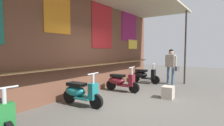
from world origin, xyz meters
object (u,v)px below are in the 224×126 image
scooter_teal (80,92)px  scooter_maroon (120,81)px  scooter_black (144,75)px  shopper_with_handbag (171,63)px  merchandise_crate (168,92)px

scooter_teal → scooter_maroon: 2.15m
scooter_black → scooter_teal: bearing=-94.5°
shopper_with_handbag → merchandise_crate: 2.73m
scooter_black → merchandise_crate: size_ratio=3.29×
scooter_maroon → merchandise_crate: size_ratio=3.29×
scooter_black → merchandise_crate: scooter_black is taller
scooter_teal → scooter_maroon: size_ratio=1.00×
merchandise_crate → shopper_with_handbag: bearing=15.1°
scooter_maroon → merchandise_crate: bearing=-2.5°
scooter_teal → merchandise_crate: size_ratio=3.29×
scooter_black → shopper_with_handbag: shopper_with_handbag is taller
scooter_teal → scooter_maroon: bearing=85.9°
scooter_teal → scooter_black: 4.24m
scooter_maroon → scooter_black: bearing=86.0°
shopper_with_handbag → merchandise_crate: (-2.53, -0.68, -0.79)m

